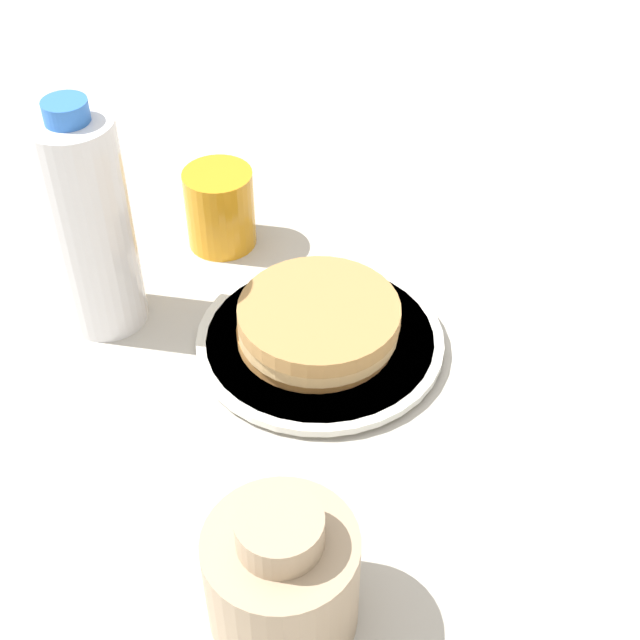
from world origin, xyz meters
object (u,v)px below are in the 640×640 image
object	(u,v)px
plate	(320,341)
pancake_stack	(318,322)
water_bottle_near	(90,225)
juice_glass	(220,208)
cream_jug	(282,576)

from	to	relation	value
plate	pancake_stack	size ratio (longest dim) A/B	1.48
pancake_stack	water_bottle_near	xyz separation A→B (m)	(-0.13, 0.16, 0.07)
water_bottle_near	pancake_stack	bearing A→B (deg)	-50.23
plate	water_bottle_near	world-z (taller)	water_bottle_near
juice_glass	water_bottle_near	world-z (taller)	water_bottle_near
juice_glass	water_bottle_near	distance (m)	0.17
cream_jug	water_bottle_near	bearing A→B (deg)	82.25
juice_glass	plate	bearing A→B (deg)	-94.58
cream_jug	pancake_stack	bearing A→B (deg)	47.69
water_bottle_near	juice_glass	bearing A→B (deg)	12.50
juice_glass	cream_jug	size ratio (longest dim) A/B	0.74
juice_glass	water_bottle_near	xyz separation A→B (m)	(-0.15, -0.03, 0.07)
plate	pancake_stack	bearing A→B (deg)	-152.90
plate	juice_glass	xyz separation A→B (m)	(0.02, 0.19, 0.04)
plate	pancake_stack	world-z (taller)	pancake_stack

